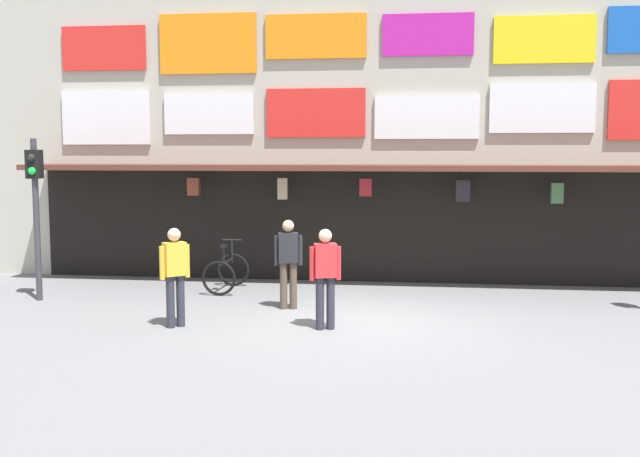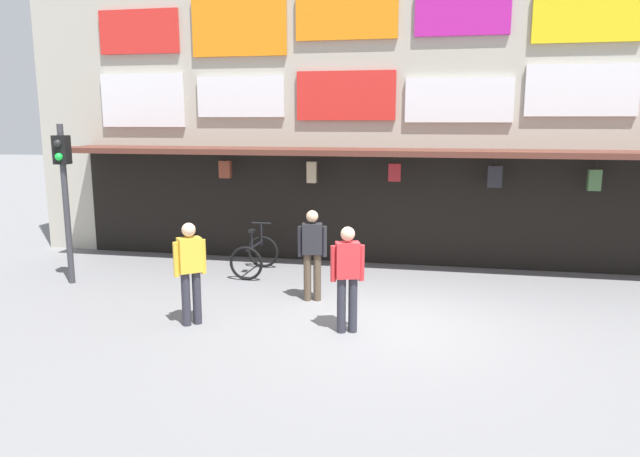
{
  "view_description": "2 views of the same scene",
  "coord_description": "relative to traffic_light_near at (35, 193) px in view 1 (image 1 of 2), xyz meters",
  "views": [
    {
      "loc": [
        0.93,
        -12.43,
        2.95
      ],
      "look_at": [
        -0.76,
        1.01,
        1.52
      ],
      "focal_mm": 41.01,
      "sensor_mm": 36.0,
      "label": 1
    },
    {
      "loc": [
        0.82,
        -9.22,
        3.28
      ],
      "look_at": [
        -1.17,
        0.72,
        1.39
      ],
      "focal_mm": 32.77,
      "sensor_mm": 36.0,
      "label": 2
    }
  ],
  "objects": [
    {
      "name": "ground_plane",
      "position": [
        6.4,
        -1.06,
        -2.14
      ],
      "size": [
        80.0,
        80.0,
        0.0
      ],
      "primitive_type": "plane",
      "color": "slate"
    },
    {
      "name": "traffic_light_near",
      "position": [
        0.0,
        0.0,
        0.0
      ],
      "size": [
        0.31,
        0.34,
        3.2
      ],
      "color": "#38383D",
      "rests_on": "ground"
    },
    {
      "name": "pedestrian_in_purple",
      "position": [
        5.05,
        -0.17,
        -1.19
      ],
      "size": [
        0.52,
        0.29,
        1.68
      ],
      "color": "brown",
      "rests_on": "ground"
    },
    {
      "name": "pedestrian_in_green",
      "position": [
        3.41,
        -1.81,
        -1.19
      ],
      "size": [
        0.43,
        0.4,
        1.68
      ],
      "color": "#2D2D38",
      "rests_on": "ground"
    },
    {
      "name": "pedestrian_in_black",
      "position": [
        5.92,
        -1.64,
        -1.16
      ],
      "size": [
        0.51,
        0.43,
        1.68
      ],
      "color": "#2D2D38",
      "rests_on": "ground"
    },
    {
      "name": "bicycle_parked",
      "position": [
        3.44,
        1.45,
        -1.75
      ],
      "size": [
        0.75,
        1.18,
        1.05
      ],
      "color": "black",
      "rests_on": "ground"
    },
    {
      "name": "shopfront",
      "position": [
        6.4,
        3.51,
        1.82
      ],
      "size": [
        18.0,
        2.6,
        8.0
      ],
      "color": "#B2AD9E",
      "rests_on": "ground"
    }
  ]
}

